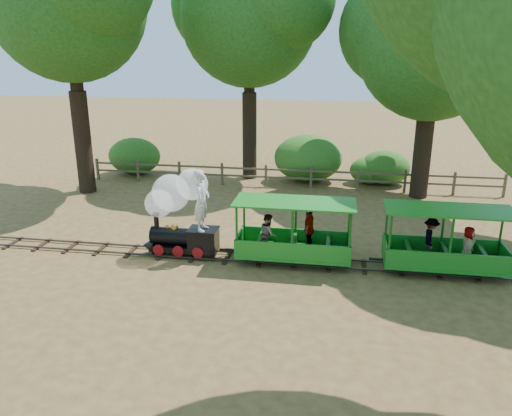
% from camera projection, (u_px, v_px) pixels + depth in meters
% --- Properties ---
extents(ground, '(90.00, 90.00, 0.00)m').
position_uv_depth(ground, '(260.00, 260.00, 14.68)').
color(ground, olive).
rests_on(ground, ground).
extents(track, '(22.00, 1.00, 0.10)m').
position_uv_depth(track, '(260.00, 258.00, 14.65)').
color(track, '#3F3D3A').
rests_on(track, ground).
extents(locomotive, '(2.35, 1.11, 2.75)m').
position_uv_depth(locomotive, '(179.00, 206.00, 14.62)').
color(locomotive, black).
rests_on(locomotive, ground).
extents(carriage_front, '(3.40, 1.39, 1.77)m').
position_uv_depth(carriage_front, '(292.00, 238.00, 14.29)').
color(carriage_front, '#1C8420').
rests_on(carriage_front, track).
extents(carriage_rear, '(3.40, 1.39, 1.77)m').
position_uv_depth(carriage_rear, '(444.00, 247.00, 13.69)').
color(carriage_rear, '#1C8420').
rests_on(carriage_rear, track).
extents(oak_nc, '(7.48, 6.58, 10.16)m').
position_uv_depth(oak_nc, '(249.00, 10.00, 21.65)').
color(oak_nc, '#2D2116').
rests_on(oak_nc, ground).
extents(oak_ne, '(7.23, 6.36, 8.95)m').
position_uv_depth(oak_ne, '(433.00, 37.00, 18.96)').
color(oak_ne, '#2D2116').
rests_on(oak_ne, ground).
extents(fence, '(18.10, 0.10, 1.00)m').
position_uv_depth(fence, '(288.00, 175.00, 22.00)').
color(fence, brown).
rests_on(fence, ground).
extents(shrub_west, '(2.56, 1.97, 1.77)m').
position_uv_depth(shrub_west, '(134.00, 156.00, 24.31)').
color(shrub_west, '#2D6B1E').
rests_on(shrub_west, ground).
extents(shrub_mid_w, '(3.12, 2.40, 2.16)m').
position_uv_depth(shrub_mid_w, '(308.00, 158.00, 22.94)').
color(shrub_mid_w, '#2D6B1E').
rests_on(shrub_mid_w, ground).
extents(shrub_mid_e, '(1.78, 1.37, 1.23)m').
position_uv_depth(shrub_mid_e, '(369.00, 170.00, 22.65)').
color(shrub_mid_e, '#2D6B1E').
rests_on(shrub_mid_e, ground).
extents(shrub_east, '(2.25, 1.73, 1.55)m').
position_uv_depth(shrub_east, '(385.00, 168.00, 22.50)').
color(shrub_east, '#2D6B1E').
rests_on(shrub_east, ground).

